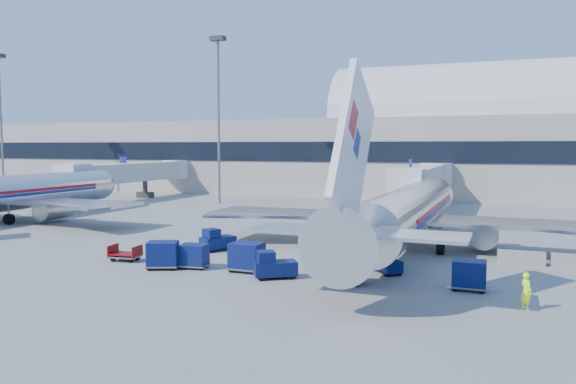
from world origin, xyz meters
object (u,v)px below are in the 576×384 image
at_px(cart_train_c, 163,254).
at_px(mast_west, 218,95).
at_px(jetbridge_mid, 136,173).
at_px(ramp_worker, 526,291).
at_px(barrier_near, 521,258).
at_px(cart_train_b, 194,256).
at_px(cart_solo_far, 469,274).
at_px(airliner_main, 407,211).
at_px(tug_lead, 273,266).
at_px(cart_open_red, 126,255).
at_px(mast_far_west, 0,103).
at_px(cart_train_a, 247,256).
at_px(jetbridge_near, 425,179).
at_px(tug_left, 217,240).
at_px(cart_solo_near, 346,269).
at_px(tug_right, 386,262).

bearing_deg(cart_train_c, mast_west, 90.12).
relative_size(jetbridge_mid, ramp_worker, 15.13).
height_order(barrier_near, cart_train_b, cart_train_b).
height_order(cart_solo_far, ramp_worker, ramp_worker).
xyz_separation_m(cart_train_b, cart_train_c, (-1.78, -0.85, 0.10)).
distance_m(airliner_main, tug_lead, 13.70).
distance_m(cart_train_b, cart_open_red, 5.62).
relative_size(cart_train_c, cart_open_red, 1.15).
height_order(mast_far_west, cart_train_a, mast_far_west).
height_order(jetbridge_near, mast_far_west, mast_far_west).
bearing_deg(cart_solo_far, cart_train_c, -175.90).
height_order(cart_train_c, ramp_worker, ramp_worker).
bearing_deg(jetbridge_near, cart_solo_far, -78.36).
distance_m(barrier_near, tug_left, 21.52).
distance_m(mast_far_west, cart_solo_near, 79.38).
xyz_separation_m(mast_far_west, cart_train_a, (61.96, -36.71, -13.82)).
height_order(cart_train_a, cart_train_c, cart_train_a).
bearing_deg(barrier_near, cart_solo_near, -134.89).
height_order(airliner_main, tug_right, airliner_main).
bearing_deg(cart_solo_far, jetbridge_near, 100.71).
relative_size(jetbridge_mid, mast_far_west, 1.22).
xyz_separation_m(jetbridge_mid, cart_open_red, (27.16, -37.59, -3.55)).
bearing_deg(mast_west, cart_train_c, -66.39).
bearing_deg(tug_lead, cart_solo_near, -30.34).
bearing_deg(tug_right, ramp_worker, 16.07).
bearing_deg(cart_train_b, airliner_main, 37.41).
relative_size(airliner_main, cart_train_a, 17.87).
height_order(cart_train_b, ramp_worker, ramp_worker).
relative_size(mast_west, tug_lead, 8.02).
xyz_separation_m(airliner_main, cart_solo_near, (-1.42, -11.96, -2.07)).
height_order(tug_left, ramp_worker, ramp_worker).
bearing_deg(tug_lead, cart_solo_far, -26.40).
distance_m(mast_west, cart_train_a, 44.95).
distance_m(mast_far_west, cart_train_a, 73.33).
relative_size(cart_train_a, cart_train_c, 0.86).
distance_m(mast_west, tug_lead, 46.96).
xyz_separation_m(mast_far_west, tug_lead, (64.20, -37.71, -14.04)).
xyz_separation_m(jetbridge_near, ramp_worker, (10.44, -39.90, -3.02)).
bearing_deg(ramp_worker, cart_train_b, 46.27).
bearing_deg(mast_west, cart_train_b, -63.65).
bearing_deg(jetbridge_mid, mast_west, -3.21).
xyz_separation_m(tug_lead, cart_open_red, (-11.44, 0.93, -0.38)).
bearing_deg(cart_train_b, mast_west, 108.89).
distance_m(mast_west, barrier_near, 49.33).
height_order(mast_west, cart_train_a, mast_west).
height_order(jetbridge_mid, tug_left, jetbridge_mid).
height_order(jetbridge_near, tug_lead, jetbridge_near).
bearing_deg(tug_lead, ramp_worker, -39.44).
relative_size(barrier_near, cart_train_a, 1.44).
distance_m(jetbridge_near, cart_train_b, 39.12).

